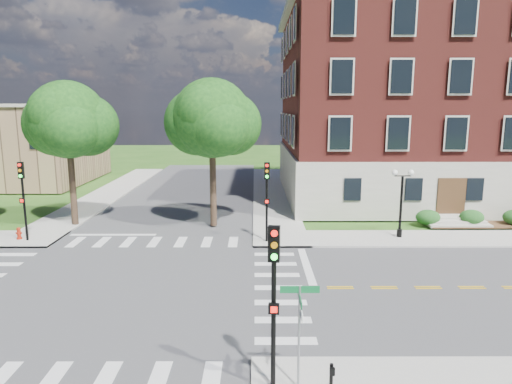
{
  "coord_description": "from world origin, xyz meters",
  "views": [
    {
      "loc": [
        6.11,
        -19.55,
        8.07
      ],
      "look_at": [
        6.19,
        6.72,
        3.2
      ],
      "focal_mm": 32.0,
      "sensor_mm": 36.0,
      "label": 1
    }
  ],
  "objects_px": {
    "twin_lamp_west": "(401,199)",
    "street_sign_pole": "(300,317)",
    "fire_hydrant": "(19,234)",
    "push_button_post": "(331,382)",
    "traffic_signal_se": "(274,287)",
    "traffic_signal_ne": "(267,191)",
    "traffic_signal_nw": "(23,191)"
  },
  "relations": [
    {
      "from": "twin_lamp_west",
      "to": "street_sign_pole",
      "type": "relative_size",
      "value": 1.36
    },
    {
      "from": "fire_hydrant",
      "to": "push_button_post",
      "type": "bearing_deg",
      "value": -43.96
    },
    {
      "from": "traffic_signal_se",
      "to": "twin_lamp_west",
      "type": "bearing_deg",
      "value": 61.32
    },
    {
      "from": "traffic_signal_ne",
      "to": "traffic_signal_nw",
      "type": "height_order",
      "value": "same"
    },
    {
      "from": "twin_lamp_west",
      "to": "push_button_post",
      "type": "height_order",
      "value": "twin_lamp_west"
    },
    {
      "from": "traffic_signal_nw",
      "to": "twin_lamp_west",
      "type": "relative_size",
      "value": 1.13
    },
    {
      "from": "traffic_signal_ne",
      "to": "fire_hydrant",
      "type": "relative_size",
      "value": 6.4
    },
    {
      "from": "street_sign_pole",
      "to": "push_button_post",
      "type": "relative_size",
      "value": 2.58
    },
    {
      "from": "traffic_signal_ne",
      "to": "twin_lamp_west",
      "type": "xyz_separation_m",
      "value": [
        8.32,
        0.95,
        -0.66
      ]
    },
    {
      "from": "traffic_signal_ne",
      "to": "push_button_post",
      "type": "xyz_separation_m",
      "value": [
        1.34,
        -15.42,
        -2.39
      ]
    },
    {
      "from": "fire_hydrant",
      "to": "traffic_signal_se",
      "type": "bearing_deg",
      "value": -45.27
    },
    {
      "from": "push_button_post",
      "to": "twin_lamp_west",
      "type": "bearing_deg",
      "value": 66.88
    },
    {
      "from": "twin_lamp_west",
      "to": "street_sign_pole",
      "type": "distance_m",
      "value": 17.43
    },
    {
      "from": "traffic_signal_se",
      "to": "fire_hydrant",
      "type": "height_order",
      "value": "traffic_signal_se"
    },
    {
      "from": "traffic_signal_nw",
      "to": "traffic_signal_ne",
      "type": "bearing_deg",
      "value": -1.06
    },
    {
      "from": "push_button_post",
      "to": "street_sign_pole",
      "type": "bearing_deg",
      "value": 136.01
    },
    {
      "from": "traffic_signal_se",
      "to": "fire_hydrant",
      "type": "bearing_deg",
      "value": 134.73
    },
    {
      "from": "traffic_signal_se",
      "to": "push_button_post",
      "type": "xyz_separation_m",
      "value": [
        1.53,
        -0.8,
        -2.39
      ]
    },
    {
      "from": "traffic_signal_nw",
      "to": "fire_hydrant",
      "type": "relative_size",
      "value": 6.4
    },
    {
      "from": "twin_lamp_west",
      "to": "push_button_post",
      "type": "distance_m",
      "value": 17.88
    },
    {
      "from": "twin_lamp_west",
      "to": "push_button_post",
      "type": "relative_size",
      "value": 3.53
    },
    {
      "from": "traffic_signal_nw",
      "to": "push_button_post",
      "type": "relative_size",
      "value": 4.0
    },
    {
      "from": "fire_hydrant",
      "to": "traffic_signal_nw",
      "type": "bearing_deg",
      "value": -21.87
    },
    {
      "from": "twin_lamp_west",
      "to": "traffic_signal_nw",
      "type": "bearing_deg",
      "value": -178.31
    },
    {
      "from": "twin_lamp_west",
      "to": "push_button_post",
      "type": "xyz_separation_m",
      "value": [
        -6.99,
        -16.37,
        -1.73
      ]
    },
    {
      "from": "traffic_signal_nw",
      "to": "fire_hydrant",
      "type": "height_order",
      "value": "traffic_signal_nw"
    },
    {
      "from": "traffic_signal_nw",
      "to": "street_sign_pole",
      "type": "height_order",
      "value": "traffic_signal_nw"
    },
    {
      "from": "twin_lamp_west",
      "to": "street_sign_pole",
      "type": "height_order",
      "value": "twin_lamp_west"
    },
    {
      "from": "traffic_signal_se",
      "to": "street_sign_pole",
      "type": "distance_m",
      "value": 1.14
    },
    {
      "from": "traffic_signal_ne",
      "to": "traffic_signal_nw",
      "type": "relative_size",
      "value": 1.0
    },
    {
      "from": "traffic_signal_nw",
      "to": "street_sign_pole",
      "type": "relative_size",
      "value": 1.55
    },
    {
      "from": "traffic_signal_se",
      "to": "traffic_signal_ne",
      "type": "relative_size",
      "value": 1.0
    }
  ]
}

